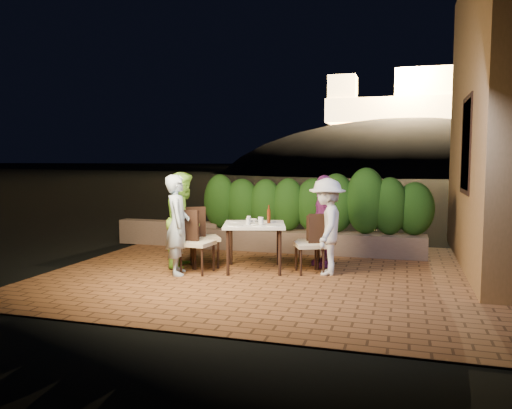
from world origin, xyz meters
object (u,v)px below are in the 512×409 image
at_px(dining_table, 254,247).
at_px(diner_green, 184,219).
at_px(chair_left_front, 197,242).
at_px(parapet_lamp, 180,218).
at_px(bowl, 252,220).
at_px(diner_white, 327,226).
at_px(chair_right_front, 310,244).
at_px(diner_blue, 178,225).
at_px(diner_purple, 324,221).
at_px(chair_right_back, 308,241).
at_px(chair_left_back, 204,237).
at_px(beer_bottle, 269,214).

relative_size(dining_table, diner_green, 0.61).
distance_m(chair_left_front, parapet_lamp, 2.60).
bearing_deg(dining_table, bowl, 114.23).
relative_size(chair_left_front, diner_white, 0.66).
relative_size(chair_right_front, diner_white, 0.62).
height_order(diner_blue, diner_green, diner_green).
distance_m(bowl, diner_green, 1.13).
distance_m(chair_right_front, diner_white, 0.38).
bearing_deg(dining_table, diner_purple, 30.07).
distance_m(chair_left_front, chair_right_back, 1.82).
relative_size(chair_left_back, diner_purple, 0.66).
xyz_separation_m(chair_left_front, diner_white, (1.96, 0.48, 0.25)).
relative_size(beer_bottle, chair_left_back, 0.29).
xyz_separation_m(dining_table, diner_white, (1.16, 0.03, 0.37)).
distance_m(chair_left_front, chair_right_front, 1.76).
height_order(chair_left_front, chair_left_back, chair_left_back).
distance_m(beer_bottle, chair_left_back, 1.15).
xyz_separation_m(chair_right_back, parapet_lamp, (-2.93, 1.33, 0.14)).
bearing_deg(beer_bottle, chair_right_front, -7.00).
bearing_deg(chair_right_front, chair_left_back, -22.11).
distance_m(dining_table, chair_right_front, 0.90).
bearing_deg(diner_white, beer_bottle, -99.05).
distance_m(dining_table, chair_right_back, 0.90).
bearing_deg(chair_left_front, diner_blue, -138.37).
height_order(chair_left_front, chair_right_front, chair_left_front).
bearing_deg(chair_left_front, diner_green, 142.70).
distance_m(diner_green, diner_white, 2.36).
distance_m(chair_left_front, diner_purple, 2.12).
bearing_deg(chair_right_front, bowl, -35.69).
bearing_deg(bowl, diner_white, -9.74).
bearing_deg(chair_right_back, bowl, 12.13).
bearing_deg(diner_green, dining_table, -97.40).
bearing_deg(diner_white, parapet_lamp, -121.93).
bearing_deg(chair_left_back, diner_blue, -139.79).
distance_m(chair_left_front, diner_blue, 0.41).
xyz_separation_m(diner_purple, parapet_lamp, (-3.17, 1.18, -0.19)).
height_order(dining_table, diner_white, diner_white).
relative_size(dining_table, bowl, 5.65).
xyz_separation_m(chair_right_front, parapet_lamp, (-3.04, 1.75, 0.10)).
relative_size(chair_left_front, diner_green, 0.63).
bearing_deg(diner_green, bowl, -84.33).
distance_m(bowl, chair_right_front, 1.08).
bearing_deg(dining_table, beer_bottle, 28.60).
height_order(bowl, diner_purple, diner_purple).
distance_m(chair_left_back, diner_purple, 2.00).
bearing_deg(diner_purple, chair_right_back, -86.07).
bearing_deg(beer_bottle, chair_left_front, -150.92).
xyz_separation_m(beer_bottle, diner_white, (0.95, -0.08, -0.15)).
relative_size(chair_right_front, chair_right_back, 1.08).
distance_m(bowl, diner_purple, 1.19).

